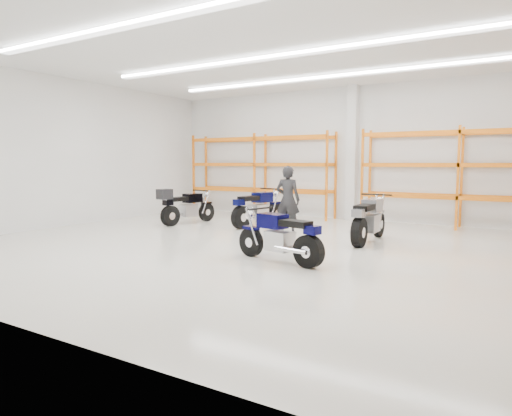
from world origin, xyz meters
The scene contains 10 objects.
ground centered at (0.00, 0.00, 0.00)m, with size 14.00×14.00×0.00m, color beige.
room_shell centered at (0.00, 0.03, 3.28)m, with size 14.02×12.02×4.51m.
motorcycle_main centered at (1.12, -1.28, 0.49)m, with size 2.09×0.84×1.04m.
motorcycle_back_a centered at (-4.14, 2.04, 0.55)m, with size 0.79×2.24×1.15m.
motorcycle_back_b centered at (-1.95, 2.83, 0.53)m, with size 0.83×2.32×1.14m.
motorcycle_back_c centered at (1.85, 1.82, 0.54)m, with size 0.78×2.34×1.15m.
standing_man centered at (-0.50, 2.10, 0.93)m, with size 0.68×0.45×1.86m, color black.
structural_column centered at (0.00, 5.82, 2.25)m, with size 0.32×0.32×4.50m, color white.
pallet_racking_back_left centered at (-3.40, 5.48, 1.79)m, with size 5.67×0.87×3.00m.
pallet_racking_back_right centered at (3.40, 5.48, 1.79)m, with size 5.67×0.87×3.00m.
Camera 1 is at (5.21, -9.02, 1.94)m, focal length 32.00 mm.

